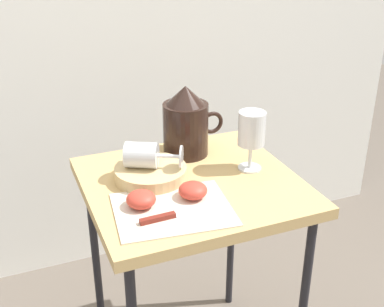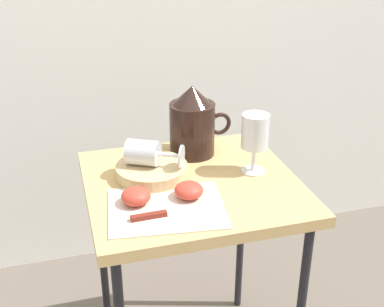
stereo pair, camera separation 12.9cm
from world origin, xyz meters
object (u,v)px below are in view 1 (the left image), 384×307
Objects in this scene: basket_tray at (151,173)px; apple_half_left at (141,199)px; table at (192,202)px; knife at (172,215)px; apple_half_right at (193,190)px; pitcher at (186,127)px; wine_glass_tipped_near at (144,155)px; wine_glass_upright at (252,132)px.

apple_half_left reaches higher than basket_tray.
table is 2.97× the size of knife.
apple_half_right reaches higher than basket_tray.
pitcher is at bearing 63.29° from knife.
wine_glass_tipped_near reaches higher than apple_half_right.
knife is (-0.11, -0.15, 0.07)m from table.
apple_half_right is (-0.21, -0.09, -0.09)m from wine_glass_upright.
table is at bearing 25.79° from apple_half_left.
knife is (0.05, -0.07, -0.02)m from apple_half_left.
pitcher reaches higher than wine_glass_tipped_near.
wine_glass_tipped_near is at bearing 90.35° from knife.
knife is at bearing -116.71° from pitcher.
apple_half_right is (-0.08, -0.25, -0.06)m from pitcher.
wine_glass_upright reaches higher than table.
apple_half_left is at bearing 177.17° from apple_half_right.
wine_glass_tipped_near is at bearing 169.36° from wine_glass_upright.
wine_glass_upright is at bearing -10.64° from wine_glass_tipped_near.
wine_glass_tipped_near is 0.22m from knife.
apple_half_left is (-0.33, -0.08, -0.09)m from wine_glass_upright.
wine_glass_upright is at bearing 28.87° from knife.
basket_tray is 0.05m from wine_glass_tipped_near.
apple_half_right is at bearing -2.83° from apple_half_left.
wine_glass_upright is (0.13, -0.16, 0.03)m from pitcher.
table is 9.33× the size of apple_half_right.
pitcher is 0.19m from wine_glass_tipped_near.
wine_glass_upright is 0.36m from apple_half_left.
pitcher reaches higher than basket_tray.
wine_glass_upright is (0.17, 0.01, 0.17)m from table.
pitcher is 0.36m from knife.
table is at bearing -177.92° from wine_glass_upright.
pitcher is at bearing 72.21° from apple_half_right.
wine_glass_tipped_near is at bearing 151.76° from table.
apple_half_left is at bearing -154.21° from table.
table is at bearing -28.18° from basket_tray.
apple_half_right is 0.32× the size of knife.
pitcher is at bearing 37.84° from basket_tray.
table is 4.01× the size of wine_glass_upright.
pitcher is 0.92× the size of knife.
apple_half_left is 0.09m from knife.
apple_half_right is (0.06, -0.14, 0.01)m from basket_tray.
apple_half_left is 0.13m from apple_half_right.
apple_half_left is at bearing -116.78° from basket_tray.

